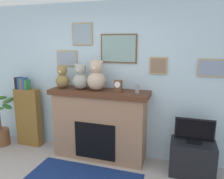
{
  "coord_description": "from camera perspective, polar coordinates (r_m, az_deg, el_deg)",
  "views": [
    {
      "loc": [
        1.38,
        -1.59,
        1.97
      ],
      "look_at": [
        0.33,
        1.71,
        1.21
      ],
      "focal_mm": 35.61,
      "sensor_mm": 36.0,
      "label": 1
    }
  ],
  "objects": [
    {
      "name": "mantel_clock",
      "position": [
        3.49,
        1.58,
        0.91
      ],
      "size": [
        0.12,
        0.09,
        0.18
      ],
      "color": "brown",
      "rests_on": "fireplace"
    },
    {
      "name": "teddy_bear_grey",
      "position": [
        3.58,
        -4.02,
        3.3
      ],
      "size": [
        0.31,
        0.31,
        0.49
      ],
      "color": "#C1A58D",
      "rests_on": "fireplace"
    },
    {
      "name": "potted_plant",
      "position": [
        4.8,
        -26.64,
        -8.22
      ],
      "size": [
        0.57,
        0.53,
        0.93
      ],
      "color": "brown",
      "rests_on": "ground_plane"
    },
    {
      "name": "teddy_bear_brown",
      "position": [
        3.86,
        -12.59,
        2.91
      ],
      "size": [
        0.24,
        0.24,
        0.38
      ],
      "color": "olive",
      "rests_on": "fireplace"
    },
    {
      "name": "bookshelf",
      "position": [
        4.52,
        -20.72,
        -6.14
      ],
      "size": [
        0.48,
        0.16,
        1.31
      ],
      "color": "brown",
      "rests_on": "ground_plane"
    },
    {
      "name": "television",
      "position": [
        3.48,
        20.38,
        -10.04
      ],
      "size": [
        0.55,
        0.14,
        0.37
      ],
      "color": "black",
      "rests_on": "tv_stand"
    },
    {
      "name": "back_wall",
      "position": [
        3.9,
        -3.26,
        2.57
      ],
      "size": [
        5.2,
        0.15,
        2.6
      ],
      "color": "silver",
      "rests_on": "ground_plane"
    },
    {
      "name": "tv_stand",
      "position": [
        3.66,
        19.86,
        -16.27
      ],
      "size": [
        0.64,
        0.4,
        0.51
      ],
      "primitive_type": "cube",
      "color": "black",
      "rests_on": "ground_plane"
    },
    {
      "name": "candle_jar",
      "position": [
        3.43,
        6.5,
        0.17
      ],
      "size": [
        0.06,
        0.06,
        0.13
      ],
      "primitive_type": "cylinder",
      "color": "gray",
      "rests_on": "fireplace"
    },
    {
      "name": "teddy_bear_cream",
      "position": [
        3.7,
        -8.07,
        3.05
      ],
      "size": [
        0.27,
        0.27,
        0.43
      ],
      "color": "#9B9C93",
      "rests_on": "fireplace"
    },
    {
      "name": "fireplace",
      "position": [
        3.8,
        -3.21,
        -8.81
      ],
      "size": [
        1.65,
        0.51,
        1.18
      ],
      "color": "#987156",
      "rests_on": "ground_plane"
    }
  ]
}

